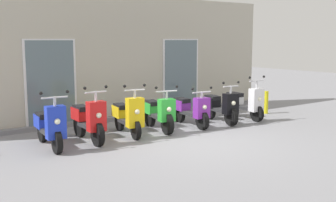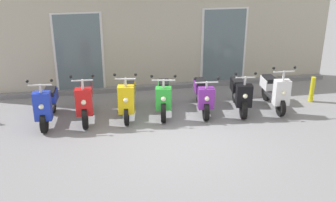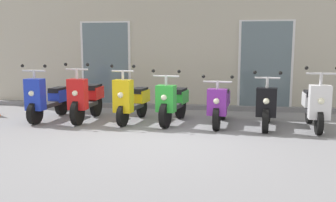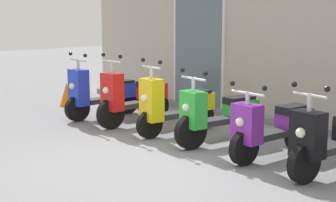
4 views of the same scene
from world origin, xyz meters
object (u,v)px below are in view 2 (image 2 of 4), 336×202
object	(u,v)px
scooter_green	(164,96)
curb_bollard	(312,89)
scooter_red	(85,101)
scooter_white	(275,91)
scooter_black	(240,94)
scooter_blue	(47,104)
scooter_yellow	(128,98)
scooter_purple	(203,95)

from	to	relation	value
scooter_green	curb_bollard	xyz separation A→B (m)	(4.08, 0.03, -0.10)
scooter_red	curb_bollard	bearing A→B (deg)	0.84
scooter_white	curb_bollard	xyz separation A→B (m)	(1.20, 0.24, -0.14)
scooter_black	scooter_blue	bearing A→B (deg)	178.80
scooter_yellow	scooter_black	world-z (taller)	scooter_yellow
scooter_yellow	scooter_purple	distance (m)	1.91
scooter_black	scooter_white	world-z (taller)	scooter_white
scooter_blue	scooter_red	bearing A→B (deg)	1.01
scooter_yellow	scooter_black	bearing A→B (deg)	-2.76
scooter_blue	scooter_yellow	xyz separation A→B (m)	(1.93, 0.04, 0.02)
scooter_purple	scooter_blue	bearing A→B (deg)	-179.60
curb_bollard	scooter_white	bearing A→B (deg)	-168.51
scooter_blue	scooter_white	xyz separation A→B (m)	(5.72, -0.14, 0.02)
scooter_red	scooter_black	size ratio (longest dim) A/B	1.01
scooter_blue	scooter_green	world-z (taller)	scooter_blue
scooter_red	scooter_yellow	xyz separation A→B (m)	(1.03, 0.02, -0.01)
scooter_yellow	scooter_purple	xyz separation A→B (m)	(1.91, -0.01, -0.05)
scooter_blue	scooter_green	size ratio (longest dim) A/B	1.01
scooter_black	scooter_red	bearing A→B (deg)	178.29
scooter_yellow	scooter_white	xyz separation A→B (m)	(3.79, -0.18, -0.00)
scooter_blue	scooter_purple	bearing A→B (deg)	0.40
scooter_blue	scooter_purple	xyz separation A→B (m)	(3.85, 0.03, -0.03)
scooter_blue	scooter_black	xyz separation A→B (m)	(4.80, -0.10, -0.02)
scooter_yellow	scooter_white	world-z (taller)	scooter_white
scooter_yellow	scooter_white	bearing A→B (deg)	-2.69
scooter_white	scooter_red	bearing A→B (deg)	178.14
scooter_yellow	scooter_purple	bearing A→B (deg)	-0.34
scooter_green	scooter_black	distance (m)	1.96
scooter_red	scooter_white	xyz separation A→B (m)	(4.81, -0.16, -0.01)
scooter_red	scooter_white	bearing A→B (deg)	-1.86
scooter_green	scooter_black	world-z (taller)	scooter_black
scooter_blue	scooter_purple	world-z (taller)	scooter_blue
scooter_blue	scooter_purple	distance (m)	3.85
scooter_purple	scooter_white	world-z (taller)	scooter_white
scooter_green	scooter_black	size ratio (longest dim) A/B	1.03
scooter_red	scooter_black	distance (m)	3.90
scooter_white	curb_bollard	size ratio (longest dim) A/B	2.18
scooter_yellow	scooter_green	size ratio (longest dim) A/B	0.96
scooter_purple	scooter_white	size ratio (longest dim) A/B	1.05
scooter_blue	scooter_yellow	distance (m)	1.93
scooter_white	curb_bollard	bearing A→B (deg)	11.49
scooter_purple	scooter_red	bearing A→B (deg)	-179.79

